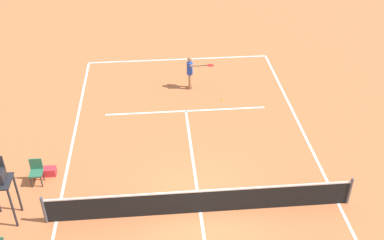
# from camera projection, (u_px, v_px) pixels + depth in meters

# --- Properties ---
(ground_plane) EXTENTS (60.00, 60.00, 0.00)m
(ground_plane) POSITION_uv_depth(u_px,v_px,m) (200.00, 212.00, 15.45)
(ground_plane) COLOR #C66B3D
(court_lines) EXTENTS (9.46, 22.59, 0.01)m
(court_lines) POSITION_uv_depth(u_px,v_px,m) (200.00, 212.00, 15.44)
(court_lines) COLOR white
(court_lines) RESTS_ON ground
(tennis_net) EXTENTS (10.06, 0.10, 1.07)m
(tennis_net) POSITION_uv_depth(u_px,v_px,m) (200.00, 201.00, 15.17)
(tennis_net) COLOR #4C4C51
(tennis_net) RESTS_ON ground
(player_serving) EXTENTS (1.24, 0.61, 1.63)m
(player_serving) POSITION_uv_depth(u_px,v_px,m) (191.00, 70.00, 21.68)
(player_serving) COLOR #9E704C
(player_serving) RESTS_ON ground
(tennis_ball) EXTENTS (0.07, 0.07, 0.07)m
(tennis_ball) POSITION_uv_depth(u_px,v_px,m) (223.00, 99.00, 21.31)
(tennis_ball) COLOR #CCE033
(tennis_ball) RESTS_ON ground
(courtside_chair_mid) EXTENTS (0.44, 0.46, 0.95)m
(courtside_chair_mid) POSITION_uv_depth(u_px,v_px,m) (36.00, 171.00, 16.37)
(courtside_chair_mid) COLOR #262626
(courtside_chair_mid) RESTS_ON ground
(equipment_bag) EXTENTS (0.76, 0.32, 0.30)m
(equipment_bag) POSITION_uv_depth(u_px,v_px,m) (45.00, 172.00, 16.92)
(equipment_bag) COLOR red
(equipment_bag) RESTS_ON ground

